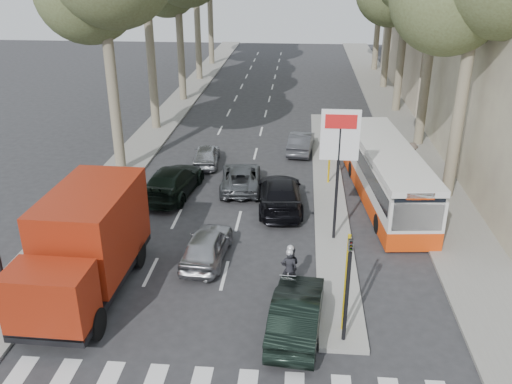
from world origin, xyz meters
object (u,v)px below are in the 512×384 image
motorcycle (290,268)px  city_bus (386,173)px  silver_hatchback (207,245)px  red_truck (86,244)px  dark_hatchback (297,312)px

motorcycle → city_bus: bearing=64.1°
silver_hatchback → motorcycle: (3.23, -1.57, 0.10)m
red_truck → motorcycle: bearing=8.3°
silver_hatchback → dark_hatchback: 5.37m
silver_hatchback → city_bus: city_bus is taller
motorcycle → silver_hatchback: bearing=157.3°
silver_hatchback → city_bus: 9.87m
silver_hatchback → dark_hatchback: dark_hatchback is taller
city_bus → motorcycle: city_bus is taller
dark_hatchback → motorcycle: bearing=-78.1°
dark_hatchback → city_bus: size_ratio=0.40×
red_truck → city_bus: size_ratio=0.64×
silver_hatchback → city_bus: size_ratio=0.36×
red_truck → motorcycle: size_ratio=3.51×
dark_hatchback → motorcycle: motorcycle is taller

